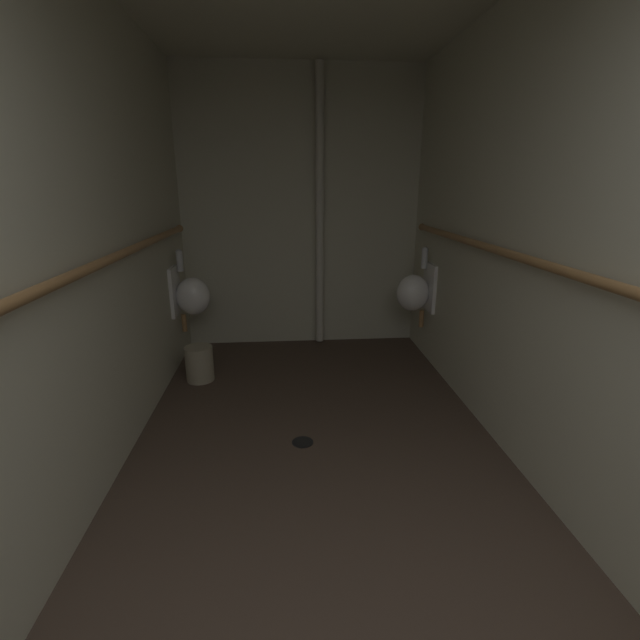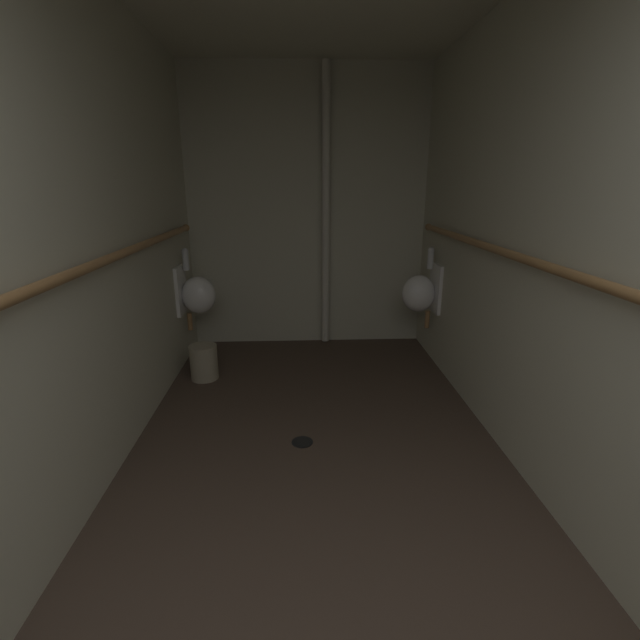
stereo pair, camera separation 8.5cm
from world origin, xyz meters
The scene contains 11 objects.
floor centered at (0.00, 2.26, -0.04)m, with size 2.47×4.64×0.08m, color #47382D.
wall_left centered at (-1.20, 2.26, 1.35)m, with size 0.06×4.64×2.69m, color beige.
wall_right centered at (1.20, 2.26, 1.35)m, with size 0.06×4.64×2.69m, color beige.
wall_back centered at (0.00, 4.55, 1.35)m, with size 2.47×0.06×2.69m, color beige.
urinal_left_mid centered at (-1.03, 3.98, 0.66)m, with size 0.32×0.30×0.76m.
urinal_right_mid centered at (1.03, 3.93, 0.66)m, with size 0.32×0.30×0.76m.
supply_pipe_left centered at (-1.11, 2.26, 1.23)m, with size 0.06×3.90×0.06m.
supply_pipe_right centered at (1.11, 2.22, 1.23)m, with size 0.06×3.89×0.06m.
standpipe_back_wall centered at (0.18, 4.44, 1.35)m, with size 0.08×0.08×2.64m, color beige.
floor_drain centered at (-0.09, 2.54, 0.00)m, with size 0.14×0.14×0.01m, color black.
waste_bin centered at (-0.92, 3.58, 0.15)m, with size 0.23×0.23×0.30m, color #9E937A.
Camera 1 is at (-0.19, -0.03, 1.62)m, focal length 25.19 mm.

